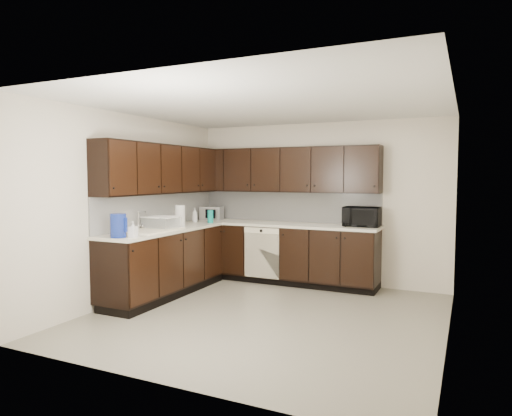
% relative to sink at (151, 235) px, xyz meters
% --- Properties ---
extents(floor, '(4.00, 4.00, 0.00)m').
position_rel_sink_xyz_m(floor, '(1.68, 0.01, -0.88)').
color(floor, gray).
rests_on(floor, ground).
extents(ceiling, '(4.00, 4.00, 0.00)m').
position_rel_sink_xyz_m(ceiling, '(1.68, 0.01, 1.62)').
color(ceiling, white).
rests_on(ceiling, wall_back).
extents(wall_back, '(4.00, 0.02, 2.50)m').
position_rel_sink_xyz_m(wall_back, '(1.68, 2.01, 0.37)').
color(wall_back, beige).
rests_on(wall_back, floor).
extents(wall_left, '(0.02, 4.00, 2.50)m').
position_rel_sink_xyz_m(wall_left, '(-0.32, 0.01, 0.37)').
color(wall_left, beige).
rests_on(wall_left, floor).
extents(wall_right, '(0.02, 4.00, 2.50)m').
position_rel_sink_xyz_m(wall_right, '(3.68, 0.01, 0.37)').
color(wall_right, beige).
rests_on(wall_right, floor).
extents(wall_front, '(4.00, 0.02, 2.50)m').
position_rel_sink_xyz_m(wall_front, '(1.68, -1.99, 0.37)').
color(wall_front, beige).
rests_on(wall_front, floor).
extents(lower_cabinets, '(3.00, 2.80, 0.90)m').
position_rel_sink_xyz_m(lower_cabinets, '(0.67, 1.12, -0.47)').
color(lower_cabinets, black).
rests_on(lower_cabinets, floor).
extents(countertop, '(3.03, 2.83, 0.04)m').
position_rel_sink_xyz_m(countertop, '(0.67, 1.12, 0.04)').
color(countertop, beige).
rests_on(countertop, lower_cabinets).
extents(backsplash, '(3.00, 2.80, 0.48)m').
position_rel_sink_xyz_m(backsplash, '(0.46, 1.33, 0.30)').
color(backsplash, beige).
rests_on(backsplash, countertop).
extents(upper_cabinets, '(3.00, 2.80, 0.70)m').
position_rel_sink_xyz_m(upper_cabinets, '(0.58, 1.22, 0.89)').
color(upper_cabinets, black).
rests_on(upper_cabinets, wall_back).
extents(dishwasher, '(0.58, 0.04, 0.78)m').
position_rel_sink_xyz_m(dishwasher, '(0.98, 1.42, -0.33)').
color(dishwasher, '#F4EAC8').
rests_on(dishwasher, lower_cabinets).
extents(sink, '(0.54, 0.82, 0.42)m').
position_rel_sink_xyz_m(sink, '(0.00, 0.00, 0.00)').
color(sink, '#F4EAC8').
rests_on(sink, countertop).
extents(microwave, '(0.52, 0.36, 0.28)m').
position_rel_sink_xyz_m(microwave, '(2.43, 1.75, 0.20)').
color(microwave, black).
rests_on(microwave, countertop).
extents(soap_bottle_a, '(0.10, 0.10, 0.19)m').
position_rel_sink_xyz_m(soap_bottle_a, '(0.20, -0.60, 0.16)').
color(soap_bottle_a, gray).
rests_on(soap_bottle_a, countertop).
extents(soap_bottle_b, '(0.10, 0.10, 0.23)m').
position_rel_sink_xyz_m(soap_bottle_b, '(-0.11, 1.25, 0.17)').
color(soap_bottle_b, gray).
rests_on(soap_bottle_b, countertop).
extents(toaster_oven, '(0.41, 0.34, 0.22)m').
position_rel_sink_xyz_m(toaster_oven, '(-0.07, 1.70, 0.17)').
color(toaster_oven, '#B1B0B3').
rests_on(toaster_oven, countertop).
extents(storage_bin, '(0.46, 0.36, 0.17)m').
position_rel_sink_xyz_m(storage_bin, '(-0.02, 0.25, 0.14)').
color(storage_bin, white).
rests_on(storage_bin, countertop).
extents(blue_pitcher, '(0.25, 0.25, 0.29)m').
position_rel_sink_xyz_m(blue_pitcher, '(0.06, -0.69, 0.20)').
color(blue_pitcher, '#102898').
rests_on(blue_pitcher, countertop).
extents(teal_tumbler, '(0.10, 0.10, 0.20)m').
position_rel_sink_xyz_m(teal_tumbler, '(0.16, 1.27, 0.16)').
color(teal_tumbler, '#0D8F85').
rests_on(teal_tumbler, countertop).
extents(paper_towel_roll, '(0.18, 0.18, 0.31)m').
position_rel_sink_xyz_m(paper_towel_roll, '(0.08, 0.57, 0.22)').
color(paper_towel_roll, silver).
rests_on(paper_towel_roll, countertop).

